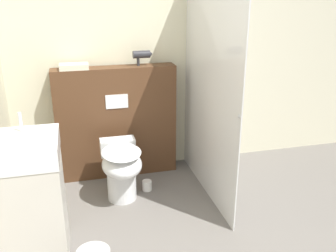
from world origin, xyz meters
TOP-DOWN VIEW (x-y plane):
  - wall_back at (0.00, 2.07)m, footprint 8.00×0.06m
  - partition_panel at (-0.29, 1.91)m, footprint 1.22×0.21m
  - shower_glass at (0.49, 1.34)m, footprint 0.04×1.40m
  - toilet at (-0.33, 1.36)m, footprint 0.36×0.58m
  - sink_vanity at (-1.06, 0.71)m, footprint 0.48×0.51m
  - hair_drier at (-0.01, 1.91)m, footprint 0.20×0.07m
  - folded_towel at (-0.67, 1.89)m, footprint 0.27×0.16m
  - spare_toilet_roll at (-0.08, 1.47)m, footprint 0.09×0.09m

SIDE VIEW (x-z plane):
  - spare_toilet_roll at x=-0.08m, z-range 0.00..0.10m
  - toilet at x=-0.33m, z-range 0.07..0.59m
  - sink_vanity at x=-1.06m, z-range -0.07..1.02m
  - partition_panel at x=-0.29m, z-range 0.00..1.15m
  - shower_glass at x=0.49m, z-range 0.00..2.07m
  - folded_towel at x=-0.67m, z-range 1.15..1.21m
  - wall_back at x=0.00m, z-range 0.00..2.50m
  - hair_drier at x=-0.01m, z-range 1.19..1.34m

